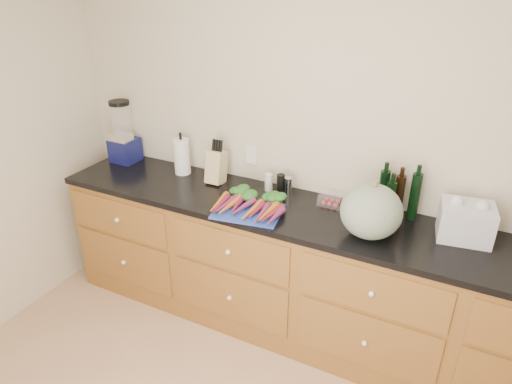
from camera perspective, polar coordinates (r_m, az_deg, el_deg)
The scene contains 15 objects.
wall_back at distance 2.98m, azimuth 10.04°, elevation 5.97°, with size 4.10×0.05×2.60m, color beige.
cabinets at distance 3.11m, azimuth 6.94°, elevation -10.76°, with size 3.60×0.64×0.90m.
countertop at distance 2.86m, azimuth 7.48°, elevation -3.18°, with size 3.64×0.62×0.04m, color black.
cutting_board at distance 2.85m, azimuth -0.96°, elevation -2.45°, with size 0.41×0.31×0.01m, color #2543AC.
carrots at distance 2.87m, azimuth -0.56°, elevation -1.51°, with size 0.46×0.33×0.06m.
squash at distance 2.62m, azimuth 14.20°, elevation -2.35°, with size 0.35×0.35×0.31m, color slate.
blender_appliance at distance 3.69m, azimuth -16.29°, elevation 6.80°, with size 0.19×0.19×0.48m.
paper_towel at distance 3.39m, azimuth -9.24°, elevation 4.41°, with size 0.12×0.12×0.26m, color white.
knife_block at distance 3.22m, azimuth -4.98°, elevation 3.14°, with size 0.12×0.12×0.23m, color tan.
grinder_salt at distance 3.11m, azimuth 1.59°, elevation 1.23°, with size 0.05×0.05×0.12m, color silver.
grinder_pepper at distance 3.07m, azimuth 3.10°, elevation 1.03°, with size 0.05×0.05×0.14m, color black.
canister_chrome at distance 3.05m, azimuth 4.05°, elevation 0.73°, with size 0.05×0.05×0.12m, color silver.
tomato_box at distance 2.97m, azimuth 9.35°, elevation -0.97°, with size 0.15×0.12×0.07m, color white.
bottles at distance 2.88m, azimuth 17.21°, elevation -0.47°, with size 0.25×0.13×0.29m.
grocery_bag at distance 2.80m, azimuth 24.72°, elevation -3.41°, with size 0.28×0.22×0.21m, color silver, non-canonical shape.
Camera 1 is at (0.78, -1.07, 2.32)m, focal length 32.00 mm.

